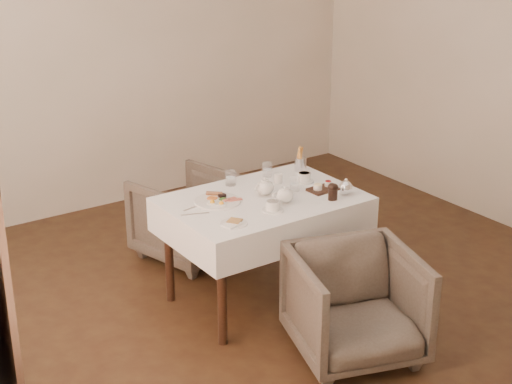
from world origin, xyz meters
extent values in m
plane|color=black|center=(0.00, 0.00, 0.00)|extent=(5.00, 5.00, 0.00)
plane|color=beige|center=(0.00, 2.50, 1.45)|extent=(4.50, 0.00, 4.50)
cube|color=black|center=(-0.19, 0.26, 0.72)|extent=(1.20, 0.80, 0.04)
cube|color=white|center=(-0.19, 0.26, 0.64)|extent=(1.28, 0.88, 0.23)
cylinder|color=black|center=(-0.73, 0.60, 0.35)|extent=(0.06, 0.06, 0.70)
cylinder|color=black|center=(0.35, 0.60, 0.35)|extent=(0.06, 0.06, 0.70)
cylinder|color=black|center=(-0.73, -0.08, 0.35)|extent=(0.06, 0.06, 0.70)
cylinder|color=black|center=(0.35, -0.08, 0.35)|extent=(0.06, 0.06, 0.70)
imported|color=#4A4036|center=(-0.13, -0.63, 0.34)|extent=(0.91, 0.93, 0.68)
imported|color=#4A4036|center=(-0.26, 1.14, 0.33)|extent=(0.86, 0.87, 0.65)
cylinder|color=white|center=(-0.48, 0.37, 0.76)|extent=(0.31, 0.31, 0.01)
ellipsoid|color=#BE6122|center=(-0.49, 0.41, 0.78)|extent=(0.08, 0.07, 0.03)
cylinder|color=brown|center=(-0.45, 0.46, 0.78)|extent=(0.10, 0.09, 0.03)
cylinder|color=black|center=(-0.42, 0.40, 0.77)|extent=(0.06, 0.06, 0.02)
cube|color=maroon|center=(-0.40, 0.31, 0.77)|extent=(0.10, 0.05, 0.01)
ellipsoid|color=#264C19|center=(-0.44, 0.36, 0.77)|extent=(0.06, 0.05, 0.02)
cylinder|color=white|center=(-0.59, 0.00, 0.76)|extent=(0.17, 0.17, 0.01)
cube|color=olive|center=(-0.58, 0.01, 0.77)|extent=(0.11, 0.11, 0.01)
cube|color=white|center=(-0.62, -0.02, 0.76)|extent=(0.13, 0.11, 0.01)
cylinder|color=white|center=(0.06, 0.43, 0.79)|extent=(0.07, 0.07, 0.07)
cylinder|color=white|center=(-0.27, 0.04, 0.76)|extent=(0.14, 0.14, 0.01)
cylinder|color=white|center=(-0.27, 0.04, 0.79)|extent=(0.09, 0.09, 0.06)
cylinder|color=olive|center=(-0.27, 0.04, 0.82)|extent=(0.08, 0.08, 0.00)
cylinder|color=white|center=(0.22, 0.35, 0.76)|extent=(0.14, 0.14, 0.01)
cylinder|color=white|center=(0.22, 0.35, 0.79)|extent=(0.10, 0.10, 0.06)
cylinder|color=olive|center=(0.22, 0.35, 0.82)|extent=(0.08, 0.08, 0.00)
cylinder|color=silver|center=(-0.24, 0.59, 0.81)|extent=(0.09, 0.09, 0.10)
cylinder|color=silver|center=(0.07, 0.25, 0.80)|extent=(0.07, 0.07, 0.09)
cylinder|color=silver|center=(0.07, 0.59, 0.80)|extent=(0.08, 0.08, 0.10)
cube|color=black|center=(0.22, 0.14, 0.76)|extent=(0.20, 0.14, 0.02)
cylinder|color=white|center=(0.18, 0.14, 0.79)|extent=(0.06, 0.06, 0.03)
cylinder|color=maroon|center=(0.28, 0.15, 0.79)|extent=(0.05, 0.05, 0.03)
cylinder|color=silver|center=(0.34, 0.54, 0.81)|extent=(0.09, 0.09, 0.10)
cube|color=silver|center=(-0.66, 0.37, 0.76)|extent=(0.17, 0.05, 0.00)
cube|color=silver|center=(-0.71, 0.27, 0.76)|extent=(0.18, 0.08, 0.00)
camera|label=1|loc=(-2.98, -3.71, 2.68)|focal=55.00mm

